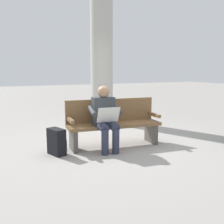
% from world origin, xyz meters
% --- Properties ---
extents(ground_plane, '(40.00, 40.00, 0.00)m').
position_xyz_m(ground_plane, '(0.00, 0.00, 0.00)').
color(ground_plane, gray).
extents(bench_near, '(1.84, 0.67, 0.90)m').
position_xyz_m(bench_near, '(-0.01, -0.07, 0.46)').
color(bench_near, brown).
rests_on(bench_near, ground).
extents(person_seated, '(0.60, 0.60, 1.18)m').
position_xyz_m(person_seated, '(0.25, 0.14, 0.63)').
color(person_seated, '#33383D').
rests_on(person_seated, ground).
extents(backpack, '(0.30, 0.39, 0.46)m').
position_xyz_m(backpack, '(1.13, 0.03, 0.23)').
color(backpack, black).
rests_on(backpack, ground).
extents(support_pillar, '(0.63, 0.63, 3.74)m').
position_xyz_m(support_pillar, '(-0.88, -2.57, 1.87)').
color(support_pillar, '#B2AFA8').
rests_on(support_pillar, ground).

